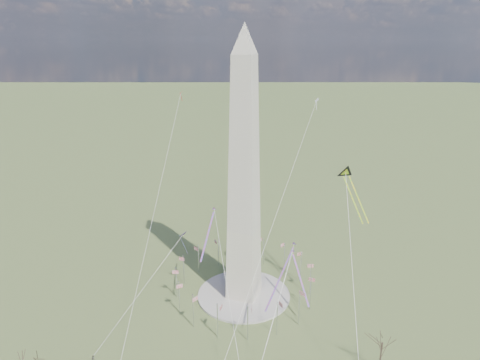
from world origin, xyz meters
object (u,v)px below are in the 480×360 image
(tree_near, at_px, (383,341))
(kite_delta_black, at_px, (347,176))
(person_west, at_px, (93,358))
(washington_monument, at_px, (244,179))

(tree_near, bearing_deg, kite_delta_black, 116.93)
(person_west, bearing_deg, washington_monument, -110.81)
(tree_near, distance_m, kite_delta_black, 54.84)
(washington_monument, height_order, tree_near, washington_monument)
(kite_delta_black, bearing_deg, washington_monument, -15.09)
(washington_monument, xyz_separation_m, kite_delta_black, (34.48, 11.01, 1.90))
(washington_monument, bearing_deg, person_west, -122.85)
(person_west, xyz_separation_m, kite_delta_black, (66.60, 60.76, 48.90))
(tree_near, distance_m, person_west, 88.66)
(washington_monument, bearing_deg, kite_delta_black, 17.71)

